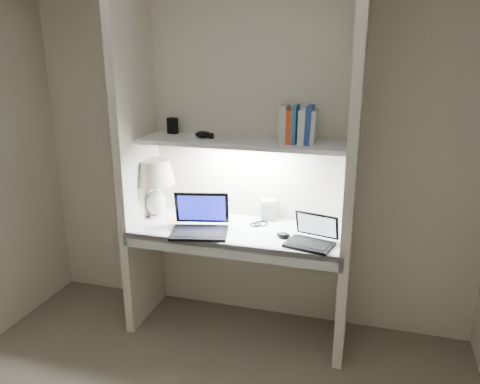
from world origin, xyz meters
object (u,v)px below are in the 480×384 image
(speaker, at_px, (269,210))
(book_row, at_px, (298,125))
(laptop_netbook, at_px, (312,237))
(table_lamp, at_px, (155,179))
(laptop_main, at_px, (200,223))

(speaker, relative_size, book_row, 0.63)
(laptop_netbook, distance_m, book_row, 0.72)
(table_lamp, xyz_separation_m, book_row, (1.01, 0.04, 0.42))
(table_lamp, relative_size, speaker, 2.78)
(laptop_netbook, relative_size, speaker, 2.19)
(laptop_main, height_order, book_row, book_row)
(table_lamp, xyz_separation_m, laptop_netbook, (1.16, -0.18, -0.25))
(laptop_main, height_order, speaker, laptop_main)
(laptop_main, height_order, laptop_netbook, laptop_main)
(laptop_netbook, bearing_deg, speaker, 149.72)
(table_lamp, height_order, speaker, table_lamp)
(table_lamp, relative_size, book_row, 1.75)
(laptop_main, distance_m, speaker, 0.52)
(speaker, bearing_deg, laptop_netbook, -56.86)
(laptop_netbook, distance_m, speaker, 0.49)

